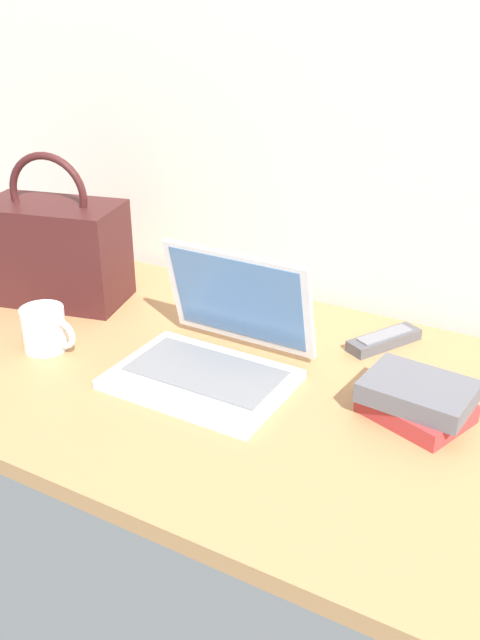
% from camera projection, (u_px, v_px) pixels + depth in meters
% --- Properties ---
extents(desk, '(1.60, 0.76, 0.03)m').
position_uv_depth(desk, '(266.00, 394.00, 1.23)').
color(desk, '#A87A4C').
rests_on(desk, ground).
extents(laptop, '(0.31, 0.28, 0.21)m').
position_uv_depth(laptop, '(214.00, 351.00, 1.25)').
color(laptop, silver).
rests_on(laptop, desk).
extents(coffee_mug, '(0.12, 0.08, 0.09)m').
position_uv_depth(coffee_mug, '(45.00, 328.00, 1.34)').
color(coffee_mug, white).
rests_on(coffee_mug, desk).
extents(remote_control_far, '(0.12, 0.16, 0.02)m').
position_uv_depth(remote_control_far, '(384.00, 340.00, 1.36)').
color(remote_control_far, '#4C4C51').
rests_on(remote_control_far, desk).
extents(handbag, '(0.33, 0.23, 0.33)m').
position_uv_depth(handbag, '(55.00, 250.00, 1.52)').
color(handbag, '#3F1919').
rests_on(handbag, desk).
extents(book_stack, '(0.19, 0.17, 0.07)m').
position_uv_depth(book_stack, '(417.00, 399.00, 1.13)').
color(book_stack, '#B23333').
rests_on(book_stack, desk).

